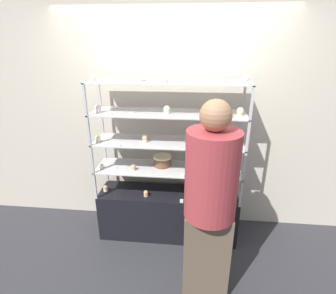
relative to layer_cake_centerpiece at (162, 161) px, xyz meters
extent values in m
plane|color=#2D2D33|center=(0.07, -0.06, -0.93)|extent=(20.00, 20.00, 0.00)
cube|color=beige|center=(0.07, 0.30, 0.37)|extent=(8.00, 0.05, 2.60)
cube|color=black|center=(0.07, -0.06, -0.65)|extent=(1.56, 0.42, 0.56)
cube|color=#B7B7BC|center=(-0.70, 0.14, -0.21)|extent=(0.02, 0.02, 0.31)
cube|color=#B7B7BC|center=(0.84, 0.14, -0.21)|extent=(0.02, 0.02, 0.31)
cube|color=#B7B7BC|center=(-0.70, -0.26, -0.21)|extent=(0.02, 0.02, 0.31)
cube|color=#B7B7BC|center=(0.84, -0.26, -0.21)|extent=(0.02, 0.02, 0.31)
cube|color=silver|center=(0.07, -0.06, -0.06)|extent=(1.56, 0.42, 0.01)
cube|color=#B7B7BC|center=(-0.70, 0.14, 0.10)|extent=(0.02, 0.02, 0.31)
cube|color=#B7B7BC|center=(0.84, 0.14, 0.10)|extent=(0.02, 0.02, 0.31)
cube|color=#B7B7BC|center=(-0.70, -0.26, 0.10)|extent=(0.02, 0.02, 0.31)
cube|color=#B7B7BC|center=(0.84, -0.26, 0.10)|extent=(0.02, 0.02, 0.31)
cube|color=silver|center=(0.07, -0.06, 0.25)|extent=(1.56, 0.42, 0.01)
cube|color=#B7B7BC|center=(-0.70, 0.14, 0.41)|extent=(0.02, 0.02, 0.31)
cube|color=#B7B7BC|center=(0.84, 0.14, 0.41)|extent=(0.02, 0.02, 0.31)
cube|color=#B7B7BC|center=(-0.70, -0.26, 0.41)|extent=(0.02, 0.02, 0.31)
cube|color=#B7B7BC|center=(0.84, -0.26, 0.41)|extent=(0.02, 0.02, 0.31)
cube|color=silver|center=(0.07, -0.06, 0.56)|extent=(1.56, 0.42, 0.01)
cube|color=#B7B7BC|center=(-0.70, 0.14, 0.72)|extent=(0.02, 0.02, 0.31)
cube|color=#B7B7BC|center=(0.84, 0.14, 0.72)|extent=(0.02, 0.02, 0.31)
cube|color=#B7B7BC|center=(-0.70, -0.26, 0.72)|extent=(0.02, 0.02, 0.31)
cube|color=#B7B7BC|center=(0.84, -0.26, 0.72)|extent=(0.02, 0.02, 0.31)
cube|color=silver|center=(0.07, -0.06, 0.87)|extent=(1.56, 0.42, 0.01)
cylinder|color=brown|center=(0.00, 0.00, -0.01)|extent=(0.20, 0.20, 0.10)
cylinder|color=#F4EAB2|center=(0.00, 0.00, 0.05)|extent=(0.20, 0.20, 0.02)
cube|color=#DBBC84|center=(0.40, -0.10, -0.34)|extent=(0.24, 0.13, 0.06)
cube|color=white|center=(0.40, -0.10, -0.30)|extent=(0.24, 0.13, 0.01)
cylinder|color=white|center=(-0.65, -0.09, -0.35)|extent=(0.05, 0.05, 0.03)
sphere|color=#E5996B|center=(-0.65, -0.09, -0.32)|extent=(0.05, 0.05, 0.05)
cylinder|color=#CCB28C|center=(-0.17, -0.16, -0.35)|extent=(0.05, 0.05, 0.03)
sphere|color=#E5996B|center=(-0.17, -0.16, -0.32)|extent=(0.05, 0.05, 0.05)
cylinder|color=#CCB28C|center=(0.79, -0.13, -0.35)|extent=(0.05, 0.05, 0.03)
sphere|color=silver|center=(0.79, -0.13, -0.32)|extent=(0.05, 0.05, 0.05)
cube|color=white|center=(0.23, -0.25, -0.35)|extent=(0.04, 0.00, 0.04)
cylinder|color=white|center=(-0.65, -0.15, -0.05)|extent=(0.05, 0.05, 0.02)
sphere|color=white|center=(-0.65, -0.15, -0.02)|extent=(0.05, 0.05, 0.05)
cylinder|color=#CCB28C|center=(-0.30, -0.14, -0.05)|extent=(0.05, 0.05, 0.02)
sphere|color=#E5996B|center=(-0.30, -0.14, -0.02)|extent=(0.05, 0.05, 0.05)
cylinder|color=#CCB28C|center=(0.43, -0.09, -0.05)|extent=(0.05, 0.05, 0.02)
sphere|color=#8C5B42|center=(0.43, -0.09, -0.02)|extent=(0.05, 0.05, 0.05)
cylinder|color=beige|center=(0.80, -0.15, -0.05)|extent=(0.05, 0.05, 0.02)
sphere|color=silver|center=(0.80, -0.15, -0.02)|extent=(0.05, 0.05, 0.05)
cube|color=white|center=(0.23, -0.25, -0.04)|extent=(0.04, 0.00, 0.04)
cylinder|color=beige|center=(-0.65, -0.15, 0.26)|extent=(0.06, 0.06, 0.03)
sphere|color=#F4EAB2|center=(-0.65, -0.15, 0.29)|extent=(0.06, 0.06, 0.06)
cylinder|color=beige|center=(-0.17, -0.09, 0.26)|extent=(0.06, 0.06, 0.03)
sphere|color=#E5996B|center=(-0.17, -0.09, 0.29)|extent=(0.06, 0.06, 0.06)
cylinder|color=#CCB28C|center=(0.32, -0.13, 0.26)|extent=(0.06, 0.06, 0.03)
sphere|color=#8C5B42|center=(0.32, -0.13, 0.29)|extent=(0.06, 0.06, 0.06)
cylinder|color=white|center=(0.79, -0.12, 0.26)|extent=(0.06, 0.06, 0.03)
sphere|color=#8C5B42|center=(0.79, -0.12, 0.29)|extent=(0.06, 0.06, 0.06)
cube|color=white|center=(-0.41, -0.25, 0.27)|extent=(0.04, 0.00, 0.04)
cylinder|color=white|center=(-0.63, -0.12, 0.58)|extent=(0.06, 0.06, 0.03)
sphere|color=silver|center=(-0.63, -0.12, 0.61)|extent=(0.07, 0.07, 0.07)
cylinder|color=white|center=(0.06, -0.09, 0.58)|extent=(0.06, 0.06, 0.03)
sphere|color=#F4EAB2|center=(0.06, -0.09, 0.61)|extent=(0.07, 0.07, 0.07)
cylinder|color=#CCB28C|center=(0.77, -0.09, 0.58)|extent=(0.06, 0.06, 0.03)
sphere|color=#F4EAB2|center=(0.77, -0.09, 0.61)|extent=(0.07, 0.07, 0.07)
cube|color=white|center=(-0.26, -0.25, 0.58)|extent=(0.04, 0.00, 0.04)
cylinder|color=#CCB28C|center=(-0.65, -0.11, 0.88)|extent=(0.05, 0.05, 0.03)
sphere|color=#F4EAB2|center=(-0.65, -0.11, 0.91)|extent=(0.06, 0.06, 0.06)
cylinder|color=#CCB28C|center=(0.05, -0.17, 0.88)|extent=(0.05, 0.05, 0.03)
sphere|color=white|center=(0.05, -0.17, 0.91)|extent=(0.06, 0.06, 0.06)
cylinder|color=beige|center=(0.78, -0.16, 0.88)|extent=(0.05, 0.05, 0.03)
sphere|color=silver|center=(0.78, -0.16, 0.91)|extent=(0.06, 0.06, 0.06)
cube|color=white|center=(0.49, -0.25, 0.89)|extent=(0.04, 0.00, 0.04)
torus|color=#EFE5CC|center=(-0.22, -0.01, 0.89)|extent=(0.14, 0.14, 0.03)
cube|color=brown|center=(0.48, -0.79, -0.51)|extent=(0.40, 0.22, 0.83)
cylinder|color=#993338|center=(0.48, -0.79, 0.26)|extent=(0.42, 0.42, 0.72)
sphere|color=#936B4C|center=(0.48, -0.79, 0.74)|extent=(0.23, 0.23, 0.23)
camera|label=1|loc=(0.33, -2.62, 1.21)|focal=28.00mm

